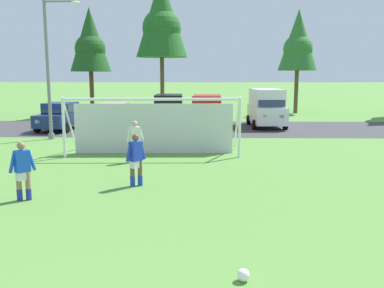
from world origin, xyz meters
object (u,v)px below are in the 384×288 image
(player_defender_far, at_px, (23,171))
(parked_car_slot_left, at_px, (114,116))
(player_midfield_center, at_px, (135,141))
(parked_car_slot_center_right, at_px, (266,107))
(street_lamp, at_px, (51,68))
(soccer_ball, at_px, (243,275))
(soccer_goal, at_px, (153,125))
(parked_car_slot_center_left, at_px, (169,110))
(player_striker_near, at_px, (136,160))
(parked_car_slot_center, at_px, (207,112))
(parked_car_slot_far_left, at_px, (60,116))

(player_defender_far, relative_size, parked_car_slot_left, 0.38)
(player_midfield_center, height_order, parked_car_slot_center_right, parked_car_slot_center_right)
(parked_car_slot_left, height_order, street_lamp, street_lamp)
(soccer_ball, distance_m, soccer_goal, 11.93)
(soccer_goal, xyz_separation_m, parked_car_slot_center_left, (-0.08, 9.77, -0.18))
(player_striker_near, bearing_deg, parked_car_slot_center_left, 90.59)
(soccer_goal, bearing_deg, soccer_ball, -76.27)
(parked_car_slot_center, distance_m, parked_car_slot_center_right, 4.22)
(player_striker_near, relative_size, parked_car_slot_center_left, 0.35)
(soccer_ball, relative_size, parked_car_slot_center_left, 0.05)
(player_striker_near, relative_size, parked_car_slot_far_left, 0.38)
(parked_car_slot_center_right, relative_size, street_lamp, 0.66)
(parked_car_slot_center_right, distance_m, street_lamp, 13.82)
(player_striker_near, bearing_deg, parked_car_slot_far_left, 117.02)
(player_striker_near, bearing_deg, player_midfield_center, 99.28)
(player_midfield_center, distance_m, player_defender_far, 5.77)
(parked_car_slot_left, distance_m, parked_car_slot_center, 5.90)
(player_defender_far, height_order, parked_car_slot_center, parked_car_slot_center)
(player_midfield_center, height_order, parked_car_slot_center_left, parked_car_slot_center_left)
(soccer_ball, bearing_deg, parked_car_slot_far_left, 116.15)
(soccer_goal, relative_size, parked_car_slot_far_left, 1.73)
(soccer_goal, bearing_deg, parked_car_slot_left, 113.11)
(player_striker_near, xyz_separation_m, player_midfield_center, (-0.61, 3.71, 0.00))
(player_midfield_center, height_order, parked_car_slot_left, parked_car_slot_left)
(soccer_goal, relative_size, player_striker_near, 4.56)
(soccer_ball, xyz_separation_m, player_striker_near, (-2.74, 6.12, 0.71))
(player_striker_near, relative_size, street_lamp, 0.23)
(player_midfield_center, bearing_deg, soccer_ball, -71.17)
(parked_car_slot_left, height_order, parked_car_slot_center, parked_car_slot_center)
(parked_car_slot_center_left, xyz_separation_m, street_lamp, (-5.80, -5.48, 2.67))
(parked_car_slot_left, distance_m, street_lamp, 5.32)
(player_midfield_center, distance_m, parked_car_slot_far_left, 11.65)
(player_midfield_center, bearing_deg, player_defender_far, -113.03)
(player_striker_near, distance_m, parked_car_slot_center_right, 16.78)
(street_lamp, bearing_deg, soccer_ball, -61.20)
(parked_car_slot_center, bearing_deg, street_lamp, -151.88)
(parked_car_slot_far_left, relative_size, parked_car_slot_center_left, 0.93)
(soccer_goal, relative_size, parked_car_slot_center_right, 1.55)
(player_midfield_center, bearing_deg, parked_car_slot_left, 106.54)
(soccer_ball, height_order, player_striker_near, player_striker_near)
(parked_car_slot_center_right, bearing_deg, soccer_ball, -99.43)
(soccer_goal, bearing_deg, parked_car_slot_center_right, 57.62)
(player_striker_near, xyz_separation_m, parked_car_slot_center, (2.36, 14.16, 0.29))
(soccer_ball, bearing_deg, player_defender_far, 141.16)
(player_striker_near, bearing_deg, parked_car_slot_left, 104.58)
(player_defender_far, distance_m, parked_car_slot_center_left, 17.01)
(soccer_ball, height_order, player_defender_far, player_defender_far)
(player_defender_far, bearing_deg, parked_car_slot_center_left, 80.84)
(player_midfield_center, relative_size, parked_car_slot_far_left, 0.38)
(player_midfield_center, bearing_deg, parked_car_slot_far_left, 122.66)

